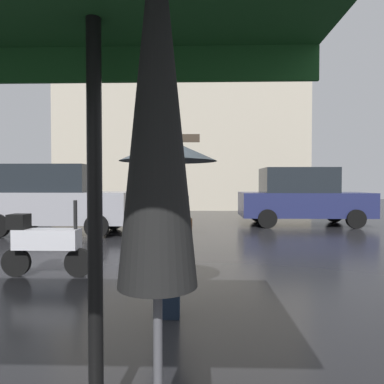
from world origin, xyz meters
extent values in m
plane|color=black|center=(0.00, 0.00, 0.00)|extent=(60.00, 60.00, 0.00)
cylinder|color=black|center=(0.54, -0.69, 1.22)|extent=(0.09, 0.09, 2.45)
cone|color=black|center=(0.99, -1.35, 1.87)|extent=(0.31, 0.31, 1.50)
cube|color=black|center=(0.79, 1.18, 0.38)|extent=(0.25, 0.16, 0.76)
cube|color=#1E2D47|center=(0.79, 1.18, 1.06)|extent=(0.45, 0.20, 0.61)
sphere|color=beige|center=(0.79, 1.18, 1.47)|extent=(0.21, 0.21, 0.21)
cube|color=brown|center=(0.99, 1.18, 0.97)|extent=(0.12, 0.24, 0.28)
cylinder|color=black|center=(0.79, 1.18, 1.60)|extent=(0.02, 0.02, 0.30)
cone|color=#262D32|center=(0.79, 1.18, 1.88)|extent=(1.09, 1.09, 0.24)
cylinder|color=black|center=(-0.82, 2.82, 0.23)|extent=(0.46, 0.09, 0.46)
cylinder|color=black|center=(-1.84, 2.82, 0.23)|extent=(0.46, 0.09, 0.46)
cube|color=silver|center=(-1.33, 2.82, 0.61)|extent=(1.03, 0.32, 0.32)
cube|color=black|center=(-1.79, 2.82, 0.89)|extent=(0.28, 0.28, 0.24)
cylinder|color=black|center=(-0.87, 2.82, 0.96)|extent=(0.06, 0.06, 0.55)
cube|color=gray|center=(-3.07, 7.55, 0.79)|extent=(4.23, 1.83, 0.91)
cube|color=black|center=(-3.28, 7.55, 1.64)|extent=(2.33, 1.69, 0.80)
cylinder|color=black|center=(-1.70, 8.47, 0.33)|extent=(0.67, 0.18, 0.67)
cylinder|color=black|center=(-1.70, 6.64, 0.33)|extent=(0.67, 0.18, 0.67)
cylinder|color=black|center=(-4.45, 8.47, 0.33)|extent=(0.67, 0.18, 0.67)
cube|color=#1E234C|center=(4.82, 9.83, 0.74)|extent=(4.50, 1.87, 0.85)
cube|color=black|center=(4.59, 9.83, 1.61)|extent=(2.47, 1.72, 0.88)
cylinder|color=black|center=(6.28, 10.76, 0.32)|extent=(0.63, 0.18, 0.63)
cylinder|color=black|center=(6.28, 8.89, 0.32)|extent=(0.63, 0.18, 0.63)
cylinder|color=black|center=(3.36, 10.76, 0.32)|extent=(0.63, 0.18, 0.63)
cylinder|color=black|center=(3.36, 8.89, 0.32)|extent=(0.63, 0.18, 0.63)
cylinder|color=black|center=(0.56, 5.09, 1.38)|extent=(0.08, 0.08, 2.77)
cube|color=#33281E|center=(0.84, 5.09, 2.52)|extent=(0.56, 0.04, 0.18)
cube|color=#33281E|center=(0.30, 5.09, 2.22)|extent=(0.52, 0.04, 0.18)
cube|color=#B2A893|center=(0.00, 17.12, 6.92)|extent=(14.11, 2.24, 13.83)
camera|label=1|loc=(1.16, -2.65, 1.51)|focal=32.28mm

